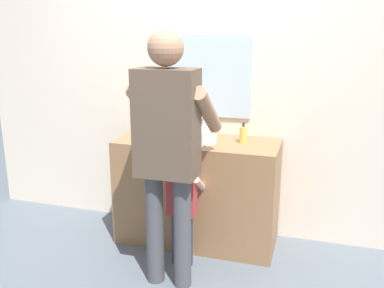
{
  "coord_description": "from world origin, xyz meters",
  "views": [
    {
      "loc": [
        0.94,
        -2.89,
        1.76
      ],
      "look_at": [
        0.0,
        0.15,
        0.9
      ],
      "focal_mm": 39.33,
      "sensor_mm": 36.0,
      "label": 1
    }
  ],
  "objects_px": {
    "soap_bottle": "(243,135)",
    "child_toddler": "(182,198)",
    "toothbrush_cup": "(161,132)",
    "adult_parent": "(168,139)"
  },
  "relations": [
    {
      "from": "soap_bottle",
      "to": "child_toddler",
      "type": "height_order",
      "value": "soap_bottle"
    },
    {
      "from": "toothbrush_cup",
      "to": "adult_parent",
      "type": "relative_size",
      "value": 0.12
    },
    {
      "from": "adult_parent",
      "to": "toothbrush_cup",
      "type": "bearing_deg",
      "value": 114.88
    },
    {
      "from": "child_toddler",
      "to": "adult_parent",
      "type": "relative_size",
      "value": 0.51
    },
    {
      "from": "soap_bottle",
      "to": "adult_parent",
      "type": "height_order",
      "value": "adult_parent"
    },
    {
      "from": "child_toddler",
      "to": "adult_parent",
      "type": "bearing_deg",
      "value": -92.31
    },
    {
      "from": "toothbrush_cup",
      "to": "child_toddler",
      "type": "distance_m",
      "value": 0.64
    },
    {
      "from": "child_toddler",
      "to": "soap_bottle",
      "type": "bearing_deg",
      "value": 51.22
    },
    {
      "from": "toothbrush_cup",
      "to": "adult_parent",
      "type": "distance_m",
      "value": 0.73
    },
    {
      "from": "toothbrush_cup",
      "to": "soap_bottle",
      "type": "bearing_deg",
      "value": 5.31
    }
  ]
}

